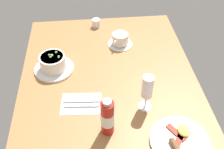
{
  "coord_description": "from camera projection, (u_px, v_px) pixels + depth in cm",
  "views": [
    {
      "loc": [
        89.93,
        -7.6,
        88.52
      ],
      "look_at": [
        3.42,
        1.11,
        6.52
      ],
      "focal_mm": 42.54,
      "sensor_mm": 36.0,
      "label": 1
    }
  ],
  "objects": [
    {
      "name": "coffee_cup",
      "position": [
        120.0,
        40.0,
        1.44
      ],
      "size": [
        13.54,
        13.54,
        6.83
      ],
      "color": "silver",
      "rests_on": "ground_plane"
    },
    {
      "name": "wine_glass",
      "position": [
        147.0,
        88.0,
        1.07
      ],
      "size": [
        5.97,
        5.97,
        17.36
      ],
      "color": "white",
      "rests_on": "ground_plane"
    },
    {
      "name": "breakfast_plate",
      "position": [
        180.0,
        140.0,
        1.01
      ],
      "size": [
        22.89,
        22.89,
        3.7
      ],
      "color": "silver",
      "rests_on": "ground_plane"
    },
    {
      "name": "porridge_bowl",
      "position": [
        53.0,
        63.0,
        1.29
      ],
      "size": [
        19.31,
        19.31,
        9.2
      ],
      "color": "silver",
      "rests_on": "ground_plane"
    },
    {
      "name": "cutlery_setting",
      "position": [
        82.0,
        103.0,
        1.15
      ],
      "size": [
        13.51,
        18.25,
        0.9
      ],
      "color": "silver",
      "rests_on": "ground_plane"
    },
    {
      "name": "sauce_bottle_red",
      "position": [
        107.0,
        118.0,
        1.0
      ],
      "size": [
        5.24,
        5.24,
        17.84
      ],
      "color": "#B21E19",
      "rests_on": "ground_plane"
    },
    {
      "name": "ground_plane",
      "position": [
        109.0,
        82.0,
        1.27
      ],
      "size": [
        110.0,
        84.0,
        3.0
      ],
      "primitive_type": "cube",
      "color": "#9E6B3D"
    },
    {
      "name": "creamer_jug",
      "position": [
        96.0,
        23.0,
        1.58
      ],
      "size": [
        4.81,
        5.65,
        5.35
      ],
      "color": "silver",
      "rests_on": "ground_plane"
    }
  ]
}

